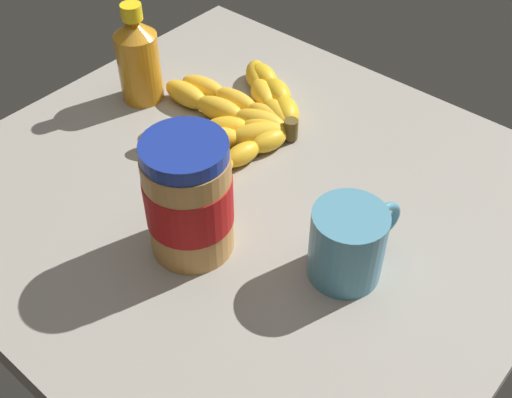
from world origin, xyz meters
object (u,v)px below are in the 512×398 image
peanut_butter_jar (189,198)px  honey_bottle (138,58)px  coffee_mug (348,243)px  banana_bunch (240,114)px

peanut_butter_jar → honey_bottle: bearing=-31.5°
coffee_mug → honey_bottle: bearing=-10.8°
coffee_mug → peanut_butter_jar: bearing=27.7°
honey_bottle → banana_bunch: bearing=-163.3°
banana_bunch → peanut_butter_jar: 24.91cm
peanut_butter_jar → honey_bottle: size_ratio=1.01×
banana_bunch → coffee_mug: size_ratio=2.32×
banana_bunch → peanut_butter_jar: (-11.50, 21.30, 5.89)cm
banana_bunch → honey_bottle: honey_bottle is taller
honey_bottle → coffee_mug: honey_bottle is taller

